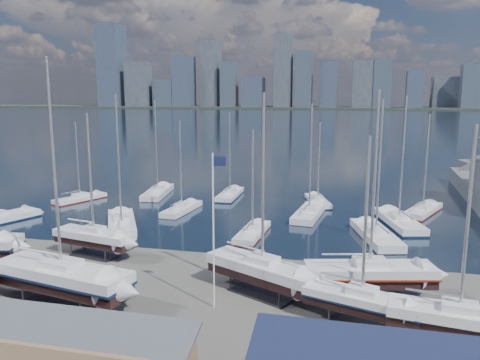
# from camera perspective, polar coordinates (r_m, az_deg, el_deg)

# --- Properties ---
(ground) EXTENTS (1400.00, 1400.00, 0.00)m
(ground) POSITION_cam_1_polar(r_m,az_deg,el_deg) (39.83, -7.94, -13.43)
(ground) COLOR #605E59
(ground) RESTS_ON ground
(water) EXTENTS (1400.00, 600.00, 0.40)m
(water) POSITION_cam_1_polar(r_m,az_deg,el_deg) (344.55, 11.15, 7.37)
(water) COLOR #1B313F
(water) RESTS_ON ground
(far_shore) EXTENTS (1400.00, 80.00, 2.20)m
(far_shore) POSITION_cam_1_polar(r_m,az_deg,el_deg) (604.24, 12.17, 8.60)
(far_shore) COLOR #2D332D
(far_shore) RESTS_ON ground
(skyline) EXTENTS (639.14, 43.80, 107.69)m
(skyline) POSITION_cam_1_polar(r_m,az_deg,el_deg) (598.50, 11.53, 12.25)
(skyline) COLOR #475166
(skyline) RESTS_ON far_shore
(sailboat_cradle_2) EXTENTS (9.00, 4.13, 14.32)m
(sailboat_cradle_2) POSITION_cam_1_polar(r_m,az_deg,el_deg) (49.35, -17.38, -6.64)
(sailboat_cradle_2) COLOR #2D2D33
(sailboat_cradle_2) RESTS_ON ground
(sailboat_cradle_3) EXTENTS (12.09, 5.46, 18.67)m
(sailboat_cradle_3) POSITION_cam_1_polar(r_m,az_deg,el_deg) (39.16, -20.87, -10.96)
(sailboat_cradle_3) COLOR #2D2D33
(sailboat_cradle_3) RESTS_ON ground
(sailboat_cradle_4) EXTENTS (10.10, 6.97, 16.17)m
(sailboat_cradle_4) POSITION_cam_1_polar(r_m,az_deg,el_deg) (38.36, 2.74, -10.91)
(sailboat_cradle_4) COLOR #2D2D33
(sailboat_cradle_4) RESTS_ON ground
(sailboat_cradle_5) EXTENTS (8.44, 4.68, 13.37)m
(sailboat_cradle_5) POSITION_cam_1_polar(r_m,az_deg,el_deg) (34.42, 14.63, -14.08)
(sailboat_cradle_5) COLOR #2D2D33
(sailboat_cradle_5) RESTS_ON ground
(sailboat_cradle_6) EXTENTS (10.55, 5.16, 16.40)m
(sailboat_cradle_6) POSITION_cam_1_polar(r_m,az_deg,el_deg) (38.95, 15.53, -10.95)
(sailboat_cradle_6) COLOR #2D2D33
(sailboat_cradle_6) RESTS_ON ground
(sailboat_cradle_7) EXTENTS (8.93, 3.69, 14.28)m
(sailboat_cradle_7) POSITION_cam_1_polar(r_m,az_deg,el_deg) (33.85, 25.14, -15.09)
(sailboat_cradle_7) COLOR #2D2D33
(sailboat_cradle_7) RESTS_ON ground
(sailboat_moored_1) EXTENTS (5.41, 8.69, 12.61)m
(sailboat_moored_1) POSITION_cam_1_polar(r_m,az_deg,el_deg) (75.70, -18.93, -2.23)
(sailboat_moored_1) COLOR black
(sailboat_moored_1) RESTS_ON water
(sailboat_moored_2) EXTENTS (4.54, 10.94, 16.02)m
(sailboat_moored_2) POSITION_cam_1_polar(r_m,az_deg,el_deg) (76.81, -10.00, -1.64)
(sailboat_moored_2) COLOR black
(sailboat_moored_2) RESTS_ON water
(sailboat_moored_3) EXTENTS (8.20, 11.41, 16.87)m
(sailboat_moored_3) POSITION_cam_1_polar(r_m,az_deg,el_deg) (59.36, -14.23, -5.33)
(sailboat_moored_3) COLOR black
(sailboat_moored_3) RESTS_ON water
(sailboat_moored_4) EXTENTS (3.27, 8.94, 13.21)m
(sailboat_moored_4) POSITION_cam_1_polar(r_m,az_deg,el_deg) (65.45, -7.12, -3.63)
(sailboat_moored_4) COLOR black
(sailboat_moored_4) RESTS_ON water
(sailboat_moored_5) EXTENTS (2.78, 9.42, 14.02)m
(sailboat_moored_5) POSITION_cam_1_polar(r_m,az_deg,el_deg) (74.26, -1.24, -1.91)
(sailboat_moored_5) COLOR black
(sailboat_moored_5) RESTS_ON water
(sailboat_moored_6) EXTENTS (2.88, 8.71, 12.85)m
(sailboat_moored_6) POSITION_cam_1_polar(r_m,az_deg,el_deg) (54.14, 1.53, -6.53)
(sailboat_moored_6) COLOR black
(sailboat_moored_6) RESTS_ON water
(sailboat_moored_7) EXTENTS (4.04, 10.59, 15.60)m
(sailboat_moored_7) POSITION_cam_1_polar(r_m,az_deg,el_deg) (63.16, 8.43, -4.17)
(sailboat_moored_7) COLOR black
(sailboat_moored_7) RESTS_ON water
(sailboat_moored_8) EXTENTS (4.72, 8.83, 12.72)m
(sailboat_moored_8) POSITION_cam_1_polar(r_m,az_deg,el_deg) (70.78, 9.46, -2.65)
(sailboat_moored_8) COLOR black
(sailboat_moored_8) RESTS_ON water
(sailboat_moored_9) EXTENTS (5.73, 11.26, 16.37)m
(sailboat_moored_9) POSITION_cam_1_polar(r_m,az_deg,el_deg) (55.11, 16.22, -6.63)
(sailboat_moored_9) COLOR black
(sailboat_moored_9) RESTS_ON water
(sailboat_moored_10) EXTENTS (5.86, 11.61, 16.71)m
(sailboat_moored_10) POSITION_cam_1_polar(r_m,az_deg,el_deg) (61.72, 18.78, -4.97)
(sailboat_moored_10) COLOR black
(sailboat_moored_10) RESTS_ON water
(sailboat_moored_11) EXTENTS (6.38, 9.75, 14.21)m
(sailboat_moored_11) POSITION_cam_1_polar(r_m,az_deg,el_deg) (68.76, 21.40, -3.61)
(sailboat_moored_11) COLOR black
(sailboat_moored_11) RESTS_ON water
(car_c) EXTENTS (4.01, 5.62, 1.42)m
(car_c) POSITION_cam_1_polar(r_m,az_deg,el_deg) (32.94, -19.18, -17.86)
(car_c) COLOR gray
(car_c) RESTS_ON ground
(flagpole) EXTENTS (1.05, 0.12, 11.88)m
(flagpole) POSITION_cam_1_polar(r_m,az_deg,el_deg) (34.61, -3.14, -5.00)
(flagpole) COLOR white
(flagpole) RESTS_ON ground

